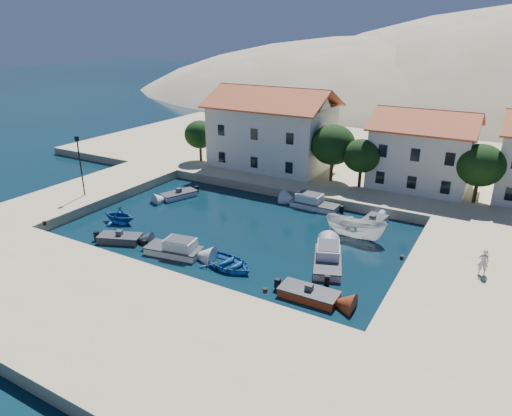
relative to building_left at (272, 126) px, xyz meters
The scene contains 22 objects.
ground 29.24m from the building_left, 77.91° to the right, with size 400.00×400.00×0.00m, color black.
quay_south 34.95m from the building_left, 79.99° to the right, with size 52.00×12.00×1.00m, color tan.
quay_east 32.49m from the building_left, 34.19° to the right, with size 11.00×20.00×1.00m, color tan.
quay_west 22.86m from the building_left, 125.84° to the right, with size 8.00×20.00×1.00m, color tan.
quay_north 13.91m from the building_left, 51.34° to the left, with size 80.00×36.00×1.00m, color tan.
hills 103.51m from the building_left, 74.43° to the left, with size 254.00×176.00×99.00m.
building_left is the anchor object (origin of this frame).
building_mid 18.04m from the building_left, ahead, with size 10.50×8.40×8.30m.
trees 10.87m from the building_left, 13.60° to the right, with size 37.30×5.30×6.45m.
lamppost 23.10m from the building_left, 119.90° to the right, with size 0.35×0.25×6.22m.
bollards 26.13m from the building_left, 69.97° to the right, with size 29.36×9.56×0.30m.
motorboat_grey_sw 25.52m from the building_left, 93.76° to the right, with size 3.99×2.85×1.25m.
cabin_cruiser_south 25.27m from the building_left, 80.87° to the right, with size 4.88×2.71×1.60m.
rowboat_south 26.27m from the building_left, 69.55° to the right, with size 3.25×4.55×0.94m, color #19488B.
motorboat_red_se 30.19m from the building_left, 57.00° to the right, with size 4.11×1.88×1.25m.
cabin_cruiser_east 25.87m from the building_left, 52.02° to the right, with size 3.74×5.51×1.60m.
boat_east 21.86m from the building_left, 41.50° to the right, with size 2.07×5.49×2.12m, color silver.
motorboat_white_ne 20.20m from the building_left, 32.93° to the right, with size 2.24×4.05×1.25m.
rowboat_west 23.09m from the building_left, 102.42° to the right, with size 2.94×3.40×1.79m, color #19488B.
motorboat_white_west 15.23m from the building_left, 107.66° to the right, with size 2.97×4.20×1.25m.
cabin_cruiser_north 14.43m from the building_left, 42.37° to the right, with size 4.98×2.23×1.60m.
pedestrian 31.61m from the building_left, 33.69° to the right, with size 0.70×0.46×1.93m, color beige.
Camera 1 is at (20.41, -21.94, 17.14)m, focal length 32.00 mm.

